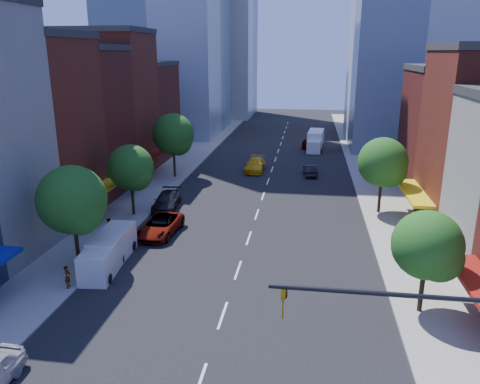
# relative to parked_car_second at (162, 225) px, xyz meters

# --- Properties ---
(ground) EXTENTS (220.00, 220.00, 0.00)m
(ground) POSITION_rel_parked_car_second_xyz_m (7.50, -18.23, -0.70)
(ground) COLOR black
(ground) RESTS_ON ground
(sidewalk_left) EXTENTS (5.00, 120.00, 0.15)m
(sidewalk_left) POSITION_rel_parked_car_second_xyz_m (-5.00, 21.77, -0.62)
(sidewalk_left) COLOR gray
(sidewalk_left) RESTS_ON ground
(sidewalk_right) EXTENTS (5.00, 120.00, 0.15)m
(sidewalk_right) POSITION_rel_parked_car_second_xyz_m (20.00, 21.77, -0.62)
(sidewalk_right) COLOR gray
(sidewalk_right) RESTS_ON ground
(bldg_left_2) EXTENTS (12.00, 9.00, 16.00)m
(bldg_left_2) POSITION_rel_parked_car_second_xyz_m (-13.50, 2.27, 7.30)
(bldg_left_2) COLOR maroon
(bldg_left_2) RESTS_ON ground
(bldg_left_3) EXTENTS (12.00, 8.00, 15.00)m
(bldg_left_3) POSITION_rel_parked_car_second_xyz_m (-13.50, 10.77, 6.80)
(bldg_left_3) COLOR #521C14
(bldg_left_3) RESTS_ON ground
(bldg_left_4) EXTENTS (12.00, 9.00, 17.00)m
(bldg_left_4) POSITION_rel_parked_car_second_xyz_m (-13.50, 19.27, 7.80)
(bldg_left_4) COLOR maroon
(bldg_left_4) RESTS_ON ground
(bldg_left_5) EXTENTS (12.00, 10.00, 13.00)m
(bldg_left_5) POSITION_rel_parked_car_second_xyz_m (-13.50, 28.77, 5.80)
(bldg_left_5) COLOR #521C14
(bldg_left_5) RESTS_ON ground
(bldg_right_3) EXTENTS (12.00, 10.00, 13.00)m
(bldg_right_3) POSITION_rel_parked_car_second_xyz_m (28.50, 15.77, 5.80)
(bldg_right_3) COLOR #521C14
(bldg_right_3) RESTS_ON ground
(tree_left_near) EXTENTS (4.80, 4.80, 7.30)m
(tree_left_near) POSITION_rel_parked_car_second_xyz_m (-3.85, -7.30, 4.17)
(tree_left_near) COLOR black
(tree_left_near) RESTS_ON sidewalk_left
(tree_left_mid) EXTENTS (4.20, 4.20, 6.65)m
(tree_left_mid) POSITION_rel_parked_car_second_xyz_m (-3.85, 3.70, 3.83)
(tree_left_mid) COLOR black
(tree_left_mid) RESTS_ON sidewalk_left
(tree_left_far) EXTENTS (5.00, 5.00, 7.75)m
(tree_left_far) POSITION_rel_parked_car_second_xyz_m (-3.85, 17.70, 4.51)
(tree_left_far) COLOR black
(tree_left_far) RESTS_ON sidewalk_left
(tree_right_near) EXTENTS (4.00, 4.00, 6.20)m
(tree_right_near) POSITION_rel_parked_car_second_xyz_m (19.15, -10.30, 3.49)
(tree_right_near) COLOR black
(tree_right_near) RESTS_ON sidewalk_right
(tree_right_far) EXTENTS (4.60, 4.60, 7.20)m
(tree_right_far) POSITION_rel_parked_car_second_xyz_m (19.15, 7.70, 4.17)
(tree_right_far) COLOR black
(tree_right_far) RESTS_ON sidewalk_right
(parked_car_second) EXTENTS (1.71, 4.31, 1.40)m
(parked_car_second) POSITION_rel_parked_car_second_xyz_m (0.00, 0.00, 0.00)
(parked_car_second) COLOR black
(parked_car_second) RESTS_ON ground
(parked_car_third) EXTENTS (3.02, 5.89, 1.59)m
(parked_car_third) POSITION_rel_parked_car_second_xyz_m (0.00, -0.48, 0.10)
(parked_car_third) COLOR #999999
(parked_car_third) RESTS_ON ground
(parked_car_rear) EXTENTS (2.66, 5.59, 1.57)m
(parked_car_rear) POSITION_rel_parked_car_second_xyz_m (-1.49, 6.23, 0.09)
(parked_car_rear) COLOR black
(parked_car_rear) RESTS_ON ground
(cargo_van_near) EXTENTS (2.46, 5.09, 2.10)m
(cargo_van_near) POSITION_rel_parked_car_second_xyz_m (-1.79, -8.04, 0.34)
(cargo_van_near) COLOR silver
(cargo_van_near) RESTS_ON ground
(cargo_van_far) EXTENTS (2.25, 5.18, 2.17)m
(cargo_van_far) POSITION_rel_parked_car_second_xyz_m (-1.99, -5.88, 0.38)
(cargo_van_far) COLOR silver
(cargo_van_far) RESTS_ON ground
(taxi) EXTENTS (2.36, 5.67, 1.64)m
(taxi) POSITION_rel_parked_car_second_xyz_m (5.38, 22.59, 0.12)
(taxi) COLOR #E0AC0B
(taxi) RESTS_ON ground
(traffic_car_oncoming) EXTENTS (1.90, 4.28, 1.36)m
(traffic_car_oncoming) POSITION_rel_parked_car_second_xyz_m (12.46, 21.33, -0.02)
(traffic_car_oncoming) COLOR black
(traffic_car_oncoming) RESTS_ON ground
(traffic_car_far) EXTENTS (1.75, 4.19, 1.42)m
(traffic_car_far) POSITION_rel_parked_car_second_xyz_m (11.95, 39.07, 0.01)
(traffic_car_far) COLOR #999999
(traffic_car_far) RESTS_ON ground
(box_truck) EXTENTS (2.77, 7.56, 2.99)m
(box_truck) POSITION_rel_parked_car_second_xyz_m (13.17, 37.38, 0.71)
(box_truck) COLOR white
(box_truck) RESTS_ON ground
(pedestrian_near) EXTENTS (0.47, 0.62, 1.53)m
(pedestrian_near) POSITION_rel_parked_car_second_xyz_m (-3.00, -10.62, 0.22)
(pedestrian_near) COLOR #999999
(pedestrian_near) RESTS_ON sidewalk_left
(pedestrian_far) EXTENTS (0.80, 0.95, 1.75)m
(pedestrian_far) POSITION_rel_parked_car_second_xyz_m (-3.75, -2.33, 0.33)
(pedestrian_far) COLOR #999999
(pedestrian_far) RESTS_ON sidewalk_left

